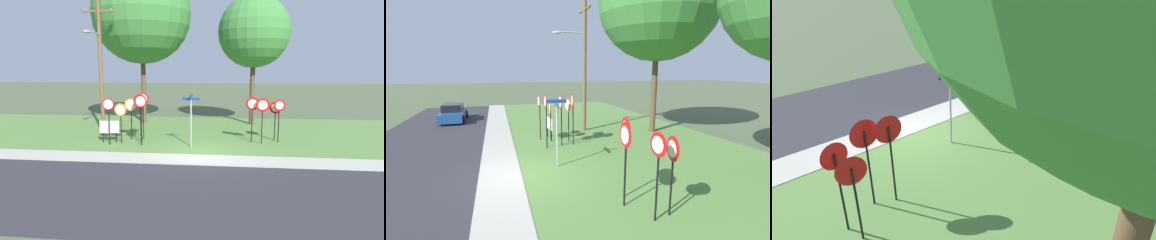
# 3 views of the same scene
# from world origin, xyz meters

# --- Properties ---
(ground_plane) EXTENTS (160.00, 160.00, 0.00)m
(ground_plane) POSITION_xyz_m (0.00, 0.00, 0.00)
(ground_plane) COLOR #4C5B3D
(sidewalk_strip) EXTENTS (44.00, 1.60, 0.06)m
(sidewalk_strip) POSITION_xyz_m (0.00, -0.80, 0.03)
(sidewalk_strip) COLOR #ADAA9E
(sidewalk_strip) RESTS_ON ground_plane
(grass_median) EXTENTS (44.00, 12.00, 0.04)m
(grass_median) POSITION_xyz_m (0.00, 6.00, 0.02)
(grass_median) COLOR #567F3D
(grass_median) RESTS_ON ground_plane
(stop_sign_near_left) EXTENTS (0.69, 0.10, 2.81)m
(stop_sign_near_left) POSITION_xyz_m (-3.32, 1.60, 2.07)
(stop_sign_near_left) COLOR black
(stop_sign_near_left) RESTS_ON grass_median
(stop_sign_near_right) EXTENTS (0.73, 0.12, 2.28)m
(stop_sign_near_right) POSITION_xyz_m (-4.64, 2.07, 1.70)
(stop_sign_near_right) COLOR black
(stop_sign_near_right) RESTS_ON grass_median
(stop_sign_far_left) EXTENTS (0.73, 0.16, 2.47)m
(stop_sign_far_left) POSITION_xyz_m (-4.33, 3.04, 1.84)
(stop_sign_far_left) COLOR black
(stop_sign_far_left) RESTS_ON grass_median
(stop_sign_far_center) EXTENTS (0.74, 0.13, 2.81)m
(stop_sign_far_center) POSITION_xyz_m (-3.61, 3.10, 2.09)
(stop_sign_far_center) COLOR black
(stop_sign_far_center) RESTS_ON grass_median
(stop_sign_far_right) EXTENTS (0.77, 0.10, 2.77)m
(stop_sign_far_right) POSITION_xyz_m (-3.60, 2.45, 2.07)
(stop_sign_far_right) COLOR black
(stop_sign_far_right) RESTS_ON grass_median
(stop_sign_center_tall) EXTENTS (0.68, 0.10, 2.62)m
(stop_sign_center_tall) POSITION_xyz_m (-5.13, 1.55, 1.93)
(stop_sign_center_tall) COLOR black
(stop_sign_center_tall) RESTS_ON grass_median
(yield_sign_near_left) EXTENTS (0.68, 0.12, 2.49)m
(yield_sign_near_left) POSITION_xyz_m (4.31, 3.16, 1.89)
(yield_sign_near_left) COLOR black
(yield_sign_near_left) RESTS_ON grass_median
(yield_sign_near_right) EXTENTS (0.72, 0.15, 2.32)m
(yield_sign_near_right) POSITION_xyz_m (4.19, 3.70, 1.76)
(yield_sign_near_right) COLOR black
(yield_sign_near_right) RESTS_ON grass_median
(yield_sign_far_left) EXTENTS (0.78, 0.11, 2.59)m
(yield_sign_far_left) POSITION_xyz_m (3.32, 2.72, 1.99)
(yield_sign_far_left) COLOR black
(yield_sign_far_left) RESTS_ON grass_median
(yield_sign_far_right) EXTENTS (0.76, 0.12, 2.62)m
(yield_sign_far_right) POSITION_xyz_m (2.78, 2.99, 2.01)
(yield_sign_far_right) COLOR black
(yield_sign_far_right) RESTS_ON grass_median
(street_name_post) EXTENTS (0.96, 0.81, 2.86)m
(street_name_post) POSITION_xyz_m (-0.57, 1.57, 1.75)
(street_name_post) COLOR #9EA0A8
(street_name_post) RESTS_ON grass_median
(utility_pole) EXTENTS (2.10, 2.24, 8.85)m
(utility_pole) POSITION_xyz_m (-6.81, 4.70, 4.81)
(utility_pole) COLOR brown
(utility_pole) RESTS_ON grass_median
(notice_board) EXTENTS (1.10, 0.16, 1.25)m
(notice_board) POSITION_xyz_m (-5.36, 2.16, 0.87)
(notice_board) COLOR black
(notice_board) RESTS_ON grass_median
(parked_hatchback_near) EXTENTS (4.49, 1.94, 1.39)m
(parked_hatchback_near) POSITION_xyz_m (-13.29, -4.18, 0.65)
(parked_hatchback_near) COLOR #1E4C8C
(parked_hatchback_near) RESTS_ON road_asphalt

